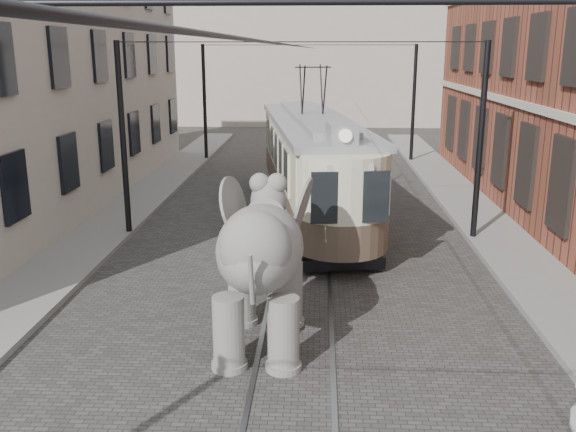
{
  "coord_description": "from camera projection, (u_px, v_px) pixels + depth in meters",
  "views": [
    {
      "loc": [
        0.42,
        -12.98,
        5.75
      ],
      "look_at": [
        -0.27,
        0.76,
        2.1
      ],
      "focal_mm": 39.37,
      "sensor_mm": 36.0,
      "label": 1
    }
  ],
  "objects": [
    {
      "name": "ground",
      "position": [
        298.0,
        316.0,
        14.02
      ],
      "size": [
        120.0,
        120.0,
        0.0
      ],
      "primitive_type": "plane",
      "color": "#3E3C39"
    },
    {
      "name": "tram_rails",
      "position": [
        298.0,
        316.0,
        14.02
      ],
      "size": [
        1.54,
        80.0,
        0.02
      ],
      "primitive_type": null,
      "color": "slate",
      "rests_on": "ground"
    },
    {
      "name": "sidewalk_right",
      "position": [
        574.0,
        319.0,
        13.71
      ],
      "size": [
        2.0,
        60.0,
        0.15
      ],
      "primitive_type": "cube",
      "color": "slate",
      "rests_on": "ground"
    },
    {
      "name": "sidewalk_left",
      "position": [
        13.0,
        307.0,
        14.32
      ],
      "size": [
        2.0,
        60.0,
        0.15
      ],
      "primitive_type": "cube",
      "color": "slate",
      "rests_on": "ground"
    },
    {
      "name": "stucco_building",
      "position": [
        7.0,
        70.0,
        22.93
      ],
      "size": [
        7.0,
        24.0,
        10.0
      ],
      "primitive_type": "cube",
      "color": "gray",
      "rests_on": "ground"
    },
    {
      "name": "distant_block",
      "position": [
        316.0,
        33.0,
        50.85
      ],
      "size": [
        28.0,
        10.0,
        14.0
      ],
      "primitive_type": "cube",
      "color": "gray",
      "rests_on": "ground"
    },
    {
      "name": "catenary",
      "position": [
        298.0,
        148.0,
        18.09
      ],
      "size": [
        11.0,
        30.2,
        6.0
      ],
      "primitive_type": null,
      "color": "black",
      "rests_on": "ground"
    },
    {
      "name": "tram",
      "position": [
        312.0,
        141.0,
        22.21
      ],
      "size": [
        4.56,
        13.35,
        5.2
      ],
      "primitive_type": null,
      "rotation": [
        0.0,
        0.0,
        0.14
      ],
      "color": "beige",
      "rests_on": "ground"
    },
    {
      "name": "elephant",
      "position": [
        261.0,
        270.0,
        12.29
      ],
      "size": [
        2.83,
        5.14,
        3.15
      ],
      "primitive_type": null,
      "rotation": [
        0.0,
        0.0,
        0.0
      ],
      "color": "slate",
      "rests_on": "ground"
    }
  ]
}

